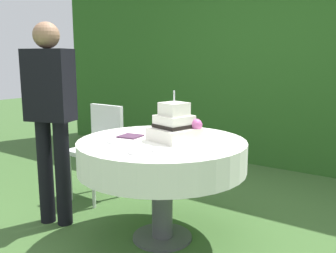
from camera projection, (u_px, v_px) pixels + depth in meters
ground_plane at (162, 238)px, 2.77m from camera, size 20.00×20.00×0.00m
foliage_hedge at (281, 48)px, 4.51m from camera, size 6.99×0.45×2.92m
cake_table at (162, 156)px, 2.66m from camera, size 1.21×1.21×0.75m
wedding_cake at (175, 126)px, 2.62m from camera, size 0.36×0.36×0.36m
serving_plate_near at (136, 152)px, 2.27m from camera, size 0.11×0.11×0.01m
serving_plate_far at (161, 150)px, 2.33m from camera, size 0.12×0.12×0.01m
serving_plate_left at (206, 134)px, 2.83m from camera, size 0.14×0.14×0.01m
serving_plate_right at (114, 142)px, 2.57m from camera, size 0.11×0.11×0.01m
napkin_stack at (130, 136)px, 2.75m from camera, size 0.17×0.17×0.01m
garden_chair at (100, 142)px, 3.53m from camera, size 0.41×0.41×0.89m
standing_person at (51, 111)px, 2.87m from camera, size 0.40×0.30×1.60m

